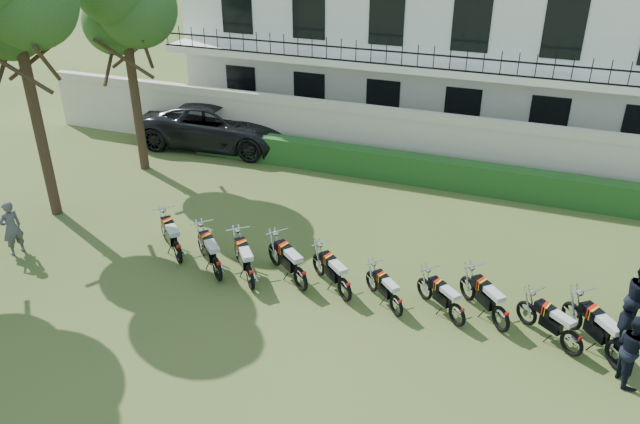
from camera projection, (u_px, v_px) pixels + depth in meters
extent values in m
plane|color=#3B4E1F|center=(331.00, 291.00, 15.77)|extent=(100.00, 100.00, 0.00)
cube|color=beige|center=(408.00, 146.00, 21.97)|extent=(30.00, 0.30, 2.00)
cube|color=beige|center=(410.00, 115.00, 21.44)|extent=(30.00, 0.35, 0.30)
cube|color=#224B1B|center=(430.00, 171.00, 21.22)|extent=(18.00, 0.60, 1.00)
cube|color=white|center=(445.00, 40.00, 25.81)|extent=(20.00, 8.00, 7.00)
cube|color=white|center=(421.00, 67.00, 21.90)|extent=(20.00, 1.40, 0.25)
cube|color=black|center=(418.00, 54.00, 21.09)|extent=(20.00, 0.05, 0.05)
cube|color=black|center=(417.00, 67.00, 21.29)|extent=(20.00, 0.05, 0.05)
cube|color=black|center=(242.00, 92.00, 25.72)|extent=(1.30, 0.12, 2.20)
cube|color=black|center=(237.00, 4.00, 24.11)|extent=(1.30, 0.12, 2.20)
cube|color=black|center=(310.00, 100.00, 24.78)|extent=(1.30, 0.12, 2.20)
cube|color=black|center=(309.00, 9.00, 23.17)|extent=(1.30, 0.12, 2.20)
cube|color=black|center=(383.00, 108.00, 23.84)|extent=(1.30, 0.12, 2.20)
cube|color=black|center=(387.00, 14.00, 22.23)|extent=(1.30, 0.12, 2.20)
cube|color=black|center=(461.00, 117.00, 22.90)|extent=(1.30, 0.12, 2.20)
cube|color=black|center=(472.00, 19.00, 21.30)|extent=(1.30, 0.12, 2.20)
cube|color=black|center=(547.00, 127.00, 21.97)|extent=(1.30, 0.12, 2.20)
cube|color=black|center=(565.00, 25.00, 20.36)|extent=(1.30, 0.12, 2.20)
cube|color=black|center=(640.00, 137.00, 21.03)|extent=(1.30, 0.12, 2.20)
cylinder|color=#473323|center=(38.00, 123.00, 18.21)|extent=(0.32, 0.32, 5.95)
sphere|color=#274E1F|center=(28.00, 1.00, 16.69)|extent=(2.60, 2.60, 2.60)
sphere|color=#274E1F|center=(7.00, 21.00, 17.36)|extent=(2.20, 2.20, 2.20)
cylinder|color=#473323|center=(135.00, 98.00, 21.54)|extent=(0.32, 0.32, 5.25)
sphere|color=#274E1F|center=(137.00, 8.00, 20.20)|extent=(2.60, 2.60, 2.60)
sphere|color=#274E1F|center=(116.00, 22.00, 20.84)|extent=(2.20, 2.20, 2.20)
torus|color=black|center=(185.00, 265.00, 16.24)|extent=(0.54, 0.51, 0.65)
torus|color=black|center=(171.00, 241.00, 17.34)|extent=(0.54, 0.51, 0.65)
cube|color=black|center=(178.00, 249.00, 16.68)|extent=(0.56, 0.54, 0.32)
cube|color=black|center=(174.00, 235.00, 16.74)|extent=(0.54, 0.53, 0.24)
cube|color=red|center=(174.00, 235.00, 16.73)|extent=(0.19, 0.30, 0.25)
cube|color=#FFB50D|center=(175.00, 236.00, 16.68)|extent=(0.16, 0.29, 0.25)
cube|color=#B8B8B8|center=(180.00, 243.00, 16.30)|extent=(0.61, 0.59, 0.13)
cylinder|color=silver|center=(170.00, 220.00, 16.86)|extent=(0.46, 0.49, 0.03)
torus|color=black|center=(226.00, 284.00, 15.48)|extent=(0.54, 0.52, 0.65)
torus|color=black|center=(210.00, 257.00, 16.59)|extent=(0.54, 0.52, 0.65)
cube|color=black|center=(218.00, 266.00, 15.92)|extent=(0.56, 0.55, 0.32)
cube|color=black|center=(214.00, 252.00, 15.98)|extent=(0.54, 0.54, 0.24)
cube|color=red|center=(214.00, 251.00, 15.98)|extent=(0.20, 0.30, 0.25)
cube|color=#FFB50D|center=(215.00, 252.00, 15.93)|extent=(0.17, 0.29, 0.25)
cube|color=#B8B8B8|center=(220.00, 260.00, 15.53)|extent=(0.60, 0.59, 0.13)
cylinder|color=silver|center=(209.00, 235.00, 16.11)|extent=(0.47, 0.49, 0.03)
torus|color=black|center=(257.00, 294.00, 15.10)|extent=(0.49, 0.56, 0.65)
torus|color=black|center=(244.00, 265.00, 16.27)|extent=(0.49, 0.56, 0.65)
cube|color=black|center=(251.00, 274.00, 15.57)|extent=(0.52, 0.57, 0.32)
cube|color=black|center=(248.00, 260.00, 15.64)|extent=(0.52, 0.55, 0.23)
cube|color=red|center=(248.00, 259.00, 15.64)|extent=(0.22, 0.29, 0.25)
cube|color=#FFB50D|center=(248.00, 261.00, 15.58)|extent=(0.19, 0.28, 0.25)
cube|color=#B8B8B8|center=(253.00, 269.00, 15.17)|extent=(0.57, 0.62, 0.13)
cylinder|color=silver|center=(244.00, 242.00, 15.78)|extent=(0.51, 0.43, 0.03)
torus|color=black|center=(315.00, 294.00, 15.09)|extent=(0.57, 0.48, 0.65)
torus|color=black|center=(287.00, 267.00, 16.16)|extent=(0.57, 0.48, 0.65)
cube|color=black|center=(302.00, 276.00, 15.51)|extent=(0.58, 0.52, 0.32)
cube|color=black|center=(296.00, 261.00, 15.56)|extent=(0.55, 0.52, 0.24)
cube|color=red|center=(296.00, 261.00, 15.56)|extent=(0.17, 0.30, 0.25)
cube|color=#FFB50D|center=(298.00, 262.00, 15.51)|extent=(0.14, 0.29, 0.25)
cube|color=#B8B8B8|center=(307.00, 270.00, 15.14)|extent=(0.62, 0.57, 0.13)
cylinder|color=silver|center=(290.00, 244.00, 15.68)|extent=(0.43, 0.52, 0.03)
torus|color=black|center=(359.00, 304.00, 14.74)|extent=(0.53, 0.47, 0.62)
torus|color=black|center=(331.00, 278.00, 15.76)|extent=(0.53, 0.47, 0.62)
cube|color=black|center=(346.00, 286.00, 15.14)|extent=(0.54, 0.50, 0.30)
cube|color=black|center=(341.00, 272.00, 15.20)|extent=(0.52, 0.50, 0.22)
cube|color=red|center=(341.00, 272.00, 15.19)|extent=(0.17, 0.28, 0.23)
cube|color=#FFB50D|center=(342.00, 273.00, 15.14)|extent=(0.14, 0.27, 0.23)
cube|color=#B8B8B8|center=(352.00, 281.00, 14.78)|extent=(0.58, 0.55, 0.12)
cylinder|color=silver|center=(335.00, 256.00, 15.31)|extent=(0.42, 0.48, 0.03)
torus|color=black|center=(410.00, 320.00, 14.26)|extent=(0.45, 0.43, 0.54)
torus|color=black|center=(384.00, 294.00, 15.19)|extent=(0.45, 0.43, 0.54)
cube|color=black|center=(398.00, 303.00, 14.63)|extent=(0.46, 0.45, 0.27)
cube|color=black|center=(394.00, 290.00, 14.68)|extent=(0.45, 0.44, 0.20)
cube|color=red|center=(394.00, 290.00, 14.68)|extent=(0.16, 0.25, 0.20)
cube|color=#FFB50D|center=(395.00, 291.00, 14.63)|extent=(0.14, 0.24, 0.20)
cube|color=#B8B8B8|center=(404.00, 299.00, 14.31)|extent=(0.50, 0.49, 0.11)
cylinder|color=silver|center=(388.00, 275.00, 14.79)|extent=(0.39, 0.40, 0.03)
torus|color=black|center=(475.00, 330.00, 13.91)|extent=(0.49, 0.43, 0.57)
torus|color=black|center=(440.00, 302.00, 14.85)|extent=(0.49, 0.43, 0.57)
cube|color=black|center=(459.00, 312.00, 14.28)|extent=(0.50, 0.46, 0.28)
cube|color=black|center=(454.00, 298.00, 14.33)|extent=(0.48, 0.46, 0.21)
cube|color=red|center=(454.00, 298.00, 14.33)|extent=(0.16, 0.26, 0.21)
cube|color=#FFB50D|center=(455.00, 299.00, 14.28)|extent=(0.13, 0.25, 0.21)
cube|color=#B8B8B8|center=(467.00, 307.00, 13.95)|extent=(0.54, 0.50, 0.11)
cylinder|color=silver|center=(447.00, 282.00, 14.43)|extent=(0.38, 0.44, 0.03)
torus|color=black|center=(519.00, 337.00, 13.65)|extent=(0.49, 0.52, 0.62)
torus|color=black|center=(483.00, 304.00, 14.74)|extent=(0.49, 0.52, 0.62)
cube|color=black|center=(503.00, 316.00, 14.08)|extent=(0.52, 0.54, 0.31)
cube|color=black|center=(498.00, 300.00, 14.15)|extent=(0.51, 0.52, 0.22)
cube|color=red|center=(498.00, 300.00, 14.14)|extent=(0.20, 0.28, 0.24)
cube|color=#FFB50D|center=(500.00, 301.00, 14.09)|extent=(0.17, 0.27, 0.24)
cube|color=#B8B8B8|center=(512.00, 311.00, 13.71)|extent=(0.56, 0.58, 0.12)
cylinder|color=silver|center=(491.00, 281.00, 14.28)|extent=(0.47, 0.44, 0.03)
torus|color=black|center=(596.00, 361.00, 12.97)|extent=(0.52, 0.44, 0.60)
torus|color=black|center=(548.00, 329.00, 13.94)|extent=(0.52, 0.44, 0.60)
cube|color=black|center=(574.00, 340.00, 13.35)|extent=(0.53, 0.47, 0.29)
cube|color=black|center=(568.00, 325.00, 13.40)|extent=(0.50, 0.47, 0.21)
cube|color=red|center=(568.00, 324.00, 13.40)|extent=(0.16, 0.27, 0.22)
cube|color=#FFB50D|center=(570.00, 326.00, 13.35)|extent=(0.13, 0.27, 0.22)
cube|color=#B8B8B8|center=(588.00, 336.00, 13.01)|extent=(0.57, 0.52, 0.12)
cylinder|color=silver|center=(559.00, 306.00, 13.51)|extent=(0.39, 0.48, 0.03)
torus|color=black|center=(593.00, 336.00, 13.66)|extent=(0.50, 0.59, 0.67)
cube|color=black|center=(620.00, 352.00, 12.93)|extent=(0.54, 0.60, 0.33)
cube|color=black|center=(615.00, 333.00, 13.01)|extent=(0.54, 0.57, 0.24)
cube|color=red|center=(615.00, 332.00, 13.00)|extent=(0.23, 0.30, 0.25)
cube|color=#FFB50D|center=(617.00, 334.00, 12.95)|extent=(0.20, 0.28, 0.25)
cube|color=#B8B8B8|center=(635.00, 348.00, 12.52)|extent=(0.59, 0.64, 0.13)
cylinder|color=silver|center=(606.00, 310.00, 13.15)|extent=(0.53, 0.44, 0.03)
imported|color=black|center=(219.00, 125.00, 24.36)|extent=(6.38, 3.33, 1.71)
imported|color=#535358|center=(11.00, 228.00, 17.04)|extent=(0.53, 0.67, 1.60)
imported|color=black|center=(634.00, 349.00, 12.53)|extent=(0.81, 0.93, 1.60)
imported|color=black|center=(623.00, 333.00, 13.02)|extent=(0.54, 0.98, 1.59)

